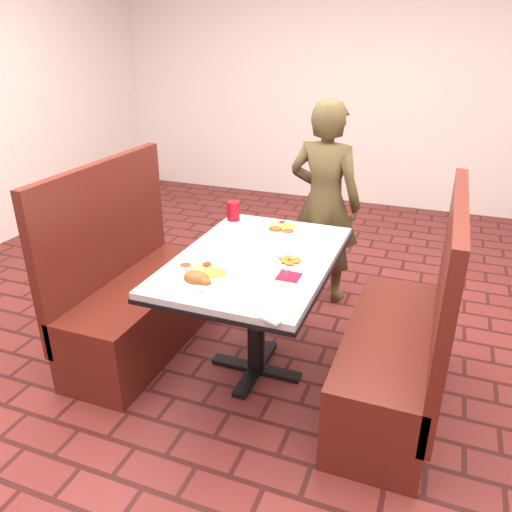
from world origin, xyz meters
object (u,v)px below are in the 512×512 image
Objects in this scene: plantain_plate at (289,262)px; red_tumbler at (233,211)px; booth_bench_left at (137,299)px; booth_bench_right at (399,352)px; far_dinner_plate at (282,227)px; dining_table at (256,272)px; near_dinner_plate at (203,273)px; diner_person at (324,204)px.

red_tumbler is at bearing 136.17° from plantain_plate.
booth_bench_right is (1.60, 0.00, 0.00)m from booth_bench_left.
far_dinner_plate is at bearing 112.57° from plantain_plate.
red_tumbler is at bearing 125.12° from dining_table.
booth_bench_left is 4.06× the size of near_dinner_plate.
booth_bench_left is 1.46m from diner_person.
far_dinner_plate is at bearing 152.20° from booth_bench_right.
dining_table is 1.08m from diner_person.
red_tumbler is at bearing 103.21° from near_dinner_plate.
far_dinner_plate is 0.36m from red_tumbler.
plantain_plate is at bearing -8.95° from dining_table.
diner_person reaches higher than plantain_plate.
booth_bench_left is 1.08m from plantain_plate.
red_tumbler reaches higher than plantain_plate.
booth_bench_right is 6.68× the size of plantain_plate.
near_dinner_plate is at bearing -137.25° from plantain_plate.
dining_table is 6.75× the size of plantain_plate.
dining_table is at bearing 180.00° from booth_bench_right.
plantain_plate is (0.20, -0.03, 0.11)m from dining_table.
diner_person is 8.16× the size of plantain_plate.
red_tumbler reaches higher than far_dinner_plate.
booth_bench_left is at bearing 180.00° from booth_bench_right.
booth_bench_left is at bearing 152.10° from near_dinner_plate.
far_dinner_plate is at bearing 78.47° from near_dinner_plate.
dining_table is 0.86m from booth_bench_right.
far_dinner_plate is (0.01, 0.42, 0.12)m from dining_table.
plantain_plate is (-0.60, -0.03, 0.43)m from booth_bench_right.
booth_bench_left and booth_bench_right have the same top height.
plantain_plate is at bearing -67.43° from far_dinner_plate.
diner_person is 4.95× the size of near_dinner_plate.
near_dinner_plate is (-0.15, -0.35, 0.13)m from dining_table.
dining_table is at bearing -54.88° from red_tumbler.
near_dinner_plate reaches higher than dining_table.
red_tumbler is at bearing 169.07° from far_dinner_plate.
booth_bench_right is at bearing -23.00° from red_tumbler.
near_dinner_plate is 2.44× the size of red_tumbler.
far_dinner_plate reaches higher than plantain_plate.
diner_person is (0.11, 1.07, 0.08)m from dining_table.
diner_person is 12.09× the size of red_tumbler.
diner_person is at bearing 94.24° from plantain_plate.
far_dinner_plate is 1.36× the size of plantain_plate.
diner_person reaches higher than far_dinner_plate.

